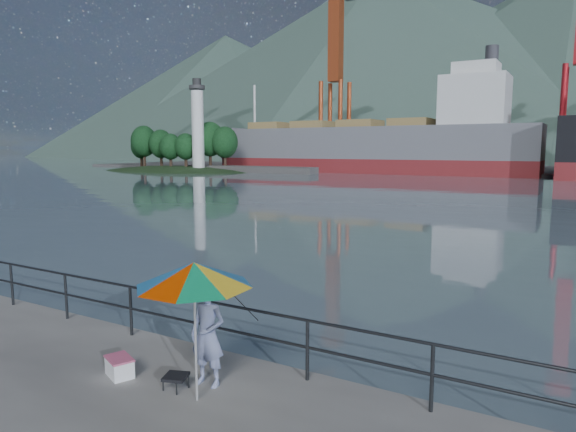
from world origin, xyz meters
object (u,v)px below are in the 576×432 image
(beach_umbrella, at_px, (194,274))
(cooler_bag, at_px, (120,368))
(bulk_carrier, at_px, (378,146))
(fisherman, at_px, (208,335))

(beach_umbrella, distance_m, cooler_bag, 2.42)
(beach_umbrella, bearing_deg, cooler_bag, -179.98)
(bulk_carrier, bearing_deg, cooler_bag, -72.76)
(bulk_carrier, bearing_deg, fisherman, -71.61)
(fisherman, bearing_deg, bulk_carrier, 103.50)
(cooler_bag, height_order, bulk_carrier, bulk_carrier)
(cooler_bag, bearing_deg, bulk_carrier, 130.51)
(beach_umbrella, bearing_deg, fisherman, 109.82)
(beach_umbrella, height_order, bulk_carrier, bulk_carrier)
(beach_umbrella, xyz_separation_m, cooler_bag, (-1.64, -0.00, -1.78))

